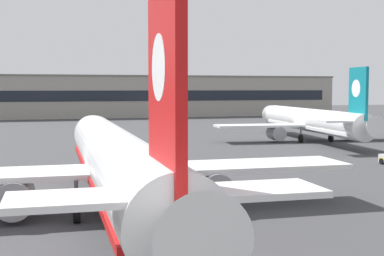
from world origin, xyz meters
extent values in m
cube|color=yellow|center=(0.00, 30.00, 0.00)|extent=(10.52, 179.73, 0.01)
cylinder|color=white|center=(-3.25, 13.21, 3.50)|extent=(5.03, 36.11, 3.80)
cone|color=white|center=(-2.59, 32.50, 3.50)|extent=(3.70, 2.72, 3.61)
cone|color=white|center=(-3.91, -6.18, 3.90)|extent=(2.94, 2.90, 2.85)
cube|color=red|center=(-3.25, 13.21, 2.46)|extent=(4.85, 33.23, 0.44)
cube|color=black|center=(-2.65, 30.60, 4.17)|extent=(2.89, 1.20, 0.60)
cube|color=white|center=(-3.22, 13.81, 2.65)|extent=(32.15, 5.89, 0.36)
cylinder|color=gray|center=(-9.46, 13.02, 1.43)|extent=(2.42, 3.68, 2.30)
cylinder|color=black|center=(-9.39, 14.87, 1.43)|extent=(1.96, 0.25, 1.95)
cylinder|color=gray|center=(2.94, 12.59, 1.43)|extent=(2.42, 3.68, 2.30)
cylinder|color=black|center=(3.00, 14.44, 1.43)|extent=(1.96, 0.25, 1.95)
cube|color=red|center=(-3.78, -2.58, 8.05)|extent=(0.56, 4.81, 7.20)
cylinder|color=white|center=(-3.77, -2.28, 8.77)|extent=(0.52, 2.41, 2.40)
cube|color=white|center=(-3.81, -3.18, 4.36)|extent=(11.09, 3.17, 0.24)
cylinder|color=#4C4C51|center=(-2.75, 27.70, 1.48)|extent=(0.24, 0.24, 1.60)
cylinder|color=black|center=(-2.75, 27.70, 0.45)|extent=(0.43, 0.91, 0.90)
cylinder|color=#4C4C51|center=(-5.91, 11.30, 1.77)|extent=(0.24, 0.24, 1.60)
cylinder|color=black|center=(-5.91, 11.30, 0.65)|extent=(0.44, 1.31, 1.30)
cylinder|color=#4C4C51|center=(-0.71, 11.12, 1.77)|extent=(0.24, 0.24, 1.60)
cylinder|color=black|center=(-0.71, 11.12, 0.65)|extent=(0.44, 1.31, 1.30)
cylinder|color=white|center=(31.97, 51.67, 3.18)|extent=(6.76, 32.94, 3.46)
cone|color=white|center=(33.75, 69.14, 3.18)|extent=(3.51, 2.69, 3.28)
cone|color=white|center=(30.18, 34.11, 3.55)|extent=(2.84, 2.80, 2.59)
cube|color=white|center=(31.97, 51.67, 2.23)|extent=(6.42, 30.32, 0.40)
cube|color=black|center=(33.57, 67.42, 3.79)|extent=(2.68, 1.26, 0.55)
cube|color=white|center=(32.02, 52.21, 2.41)|extent=(29.41, 7.29, 0.33)
cylinder|color=gray|center=(26.32, 51.88, 1.30)|extent=(2.41, 3.47, 2.09)
cylinder|color=black|center=(26.49, 53.55, 1.30)|extent=(1.79, 0.34, 1.78)
cylinder|color=gray|center=(37.54, 50.74, 1.30)|extent=(2.41, 3.47, 2.09)
cylinder|color=black|center=(37.71, 52.41, 1.30)|extent=(1.79, 0.34, 1.78)
cube|color=#0F7A89|center=(30.51, 37.37, 7.32)|extent=(0.80, 4.38, 6.55)
cylinder|color=white|center=(30.54, 37.64, 7.98)|extent=(0.62, 2.21, 2.18)
cube|color=white|center=(30.46, 36.82, 3.96)|extent=(10.22, 3.55, 0.22)
cylinder|color=#4C4C51|center=(33.30, 64.79, 1.34)|extent=(0.22, 0.22, 1.46)
cylinder|color=black|center=(33.30, 64.79, 0.41)|extent=(0.45, 0.85, 0.82)
cylinder|color=#4C4C51|center=(29.43, 50.10, 1.62)|extent=(0.22, 0.22, 1.46)
cylinder|color=black|center=(29.43, 50.10, 0.59)|extent=(0.48, 1.21, 1.18)
cylinder|color=#4C4C51|center=(34.14, 49.62, 1.62)|extent=(0.22, 0.22, 1.46)
cylinder|color=black|center=(34.14, 49.62, 0.59)|extent=(0.48, 1.21, 1.18)
cylinder|color=black|center=(26.88, 27.34, 0.32)|extent=(0.26, 0.65, 0.64)
cone|color=orange|center=(-1.28, 29.31, 0.28)|extent=(0.36, 0.36, 0.55)
cylinder|color=white|center=(-1.28, 29.31, 0.30)|extent=(0.23, 0.23, 0.07)
cube|color=orange|center=(-1.28, 29.31, 0.01)|extent=(0.44, 0.44, 0.03)
cube|color=#9E998E|center=(-6.52, 127.36, 5.54)|extent=(167.72, 12.00, 11.07)
cube|color=black|center=(-6.52, 121.31, 5.94)|extent=(161.01, 0.12, 2.80)
cube|color=slate|center=(-6.52, 127.36, 11.27)|extent=(168.12, 12.40, 0.40)
camera|label=1|loc=(-8.29, -21.09, 8.05)|focal=50.54mm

